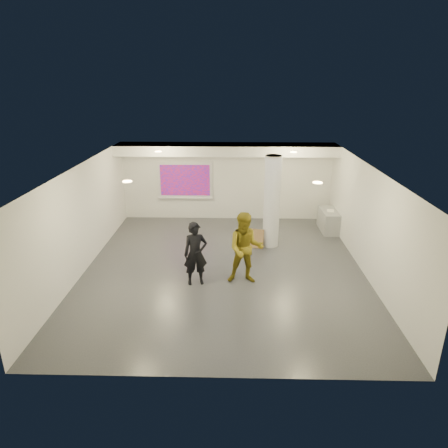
{
  "coord_description": "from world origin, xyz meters",
  "views": [
    {
      "loc": [
        0.27,
        -10.47,
        5.24
      ],
      "look_at": [
        0.0,
        0.4,
        1.25
      ],
      "focal_mm": 32.0,
      "sensor_mm": 36.0,
      "label": 1
    }
  ],
  "objects_px": {
    "projection_screen": "(185,181)",
    "woman": "(196,254)",
    "man": "(246,248)",
    "credenza": "(328,220)",
    "column": "(272,202)"
  },
  "relations": [
    {
      "from": "column",
      "to": "projection_screen",
      "type": "bearing_deg",
      "value": 139.44
    },
    {
      "from": "projection_screen",
      "to": "credenza",
      "type": "height_order",
      "value": "projection_screen"
    },
    {
      "from": "column",
      "to": "woman",
      "type": "height_order",
      "value": "column"
    },
    {
      "from": "projection_screen",
      "to": "column",
      "type": "bearing_deg",
      "value": -40.56
    },
    {
      "from": "woman",
      "to": "man",
      "type": "bearing_deg",
      "value": -8.3
    },
    {
      "from": "woman",
      "to": "man",
      "type": "height_order",
      "value": "man"
    },
    {
      "from": "projection_screen",
      "to": "woman",
      "type": "xyz_separation_m",
      "value": [
        0.88,
        -5.32,
        -0.66
      ]
    },
    {
      "from": "credenza",
      "to": "woman",
      "type": "height_order",
      "value": "woman"
    },
    {
      "from": "woman",
      "to": "man",
      "type": "distance_m",
      "value": 1.34
    },
    {
      "from": "column",
      "to": "credenza",
      "type": "distance_m",
      "value": 2.87
    },
    {
      "from": "credenza",
      "to": "woman",
      "type": "relative_size",
      "value": 0.75
    },
    {
      "from": "projection_screen",
      "to": "credenza",
      "type": "relative_size",
      "value": 1.6
    },
    {
      "from": "projection_screen",
      "to": "man",
      "type": "distance_m",
      "value": 5.68
    },
    {
      "from": "credenza",
      "to": "column",
      "type": "bearing_deg",
      "value": -148.23
    },
    {
      "from": "column",
      "to": "man",
      "type": "relative_size",
      "value": 1.52
    }
  ]
}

